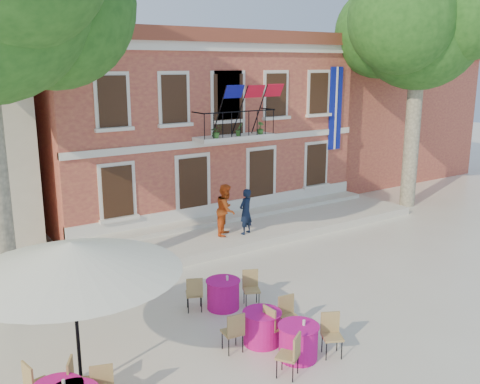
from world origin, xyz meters
name	(u,v)px	position (x,y,z in m)	size (l,w,h in m)	color
ground	(282,283)	(0.00, 0.00, 0.00)	(90.00, 90.00, 0.00)	beige
main_building	(180,120)	(2.00, 9.99, 3.78)	(13.50, 9.59, 7.50)	#C76E48
neighbor_east	(354,116)	(14.00, 11.00, 3.22)	(9.40, 9.40, 6.40)	#C76E48
terrace	(251,229)	(2.00, 4.40, 0.15)	(14.00, 3.40, 0.30)	silver
plane_tree_east	(420,28)	(10.15, 3.75, 7.68)	(5.30, 5.30, 10.41)	#A59E84
patio_umbrella	(72,258)	(-6.55, -1.91, 2.73)	(4.09, 4.09, 3.04)	black
pedestrian_navy	(246,212)	(1.22, 3.66, 1.12)	(0.60, 0.39, 1.64)	black
pedestrian_orange	(226,210)	(0.59, 3.97, 1.21)	(0.89, 0.69, 1.83)	#D75119
cafe_table_1	(298,340)	(-2.29, -3.41, 0.43)	(1.87, 1.67, 0.95)	#C01280
cafe_table_3	(223,293)	(-2.32, -0.43, 0.42)	(1.92, 1.19, 0.95)	#C01280
cafe_table_4	(262,326)	(-2.56, -2.46, 0.42)	(1.96, 0.90, 0.95)	#C01280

